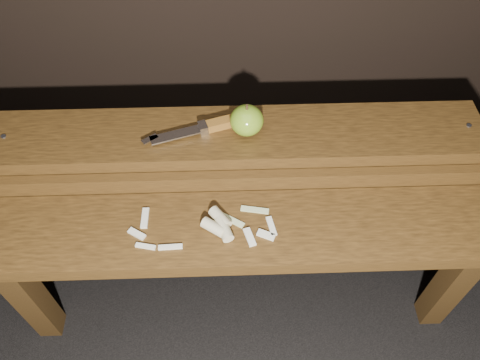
{
  "coord_description": "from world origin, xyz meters",
  "views": [
    {
      "loc": [
        -0.02,
        -0.62,
        1.31
      ],
      "look_at": [
        0.0,
        0.06,
        0.45
      ],
      "focal_mm": 35.0,
      "sensor_mm": 36.0,
      "label": 1
    }
  ],
  "objects_px": {
    "bench_front_tier": "(242,246)",
    "bench_rear_tier": "(239,156)",
    "apple": "(247,120)",
    "knife": "(215,125)"
  },
  "relations": [
    {
      "from": "bench_front_tier",
      "to": "bench_rear_tier",
      "type": "xyz_separation_m",
      "value": [
        0.0,
        0.23,
        0.06
      ]
    },
    {
      "from": "apple",
      "to": "knife",
      "type": "bearing_deg",
      "value": 171.04
    },
    {
      "from": "bench_front_tier",
      "to": "knife",
      "type": "distance_m",
      "value": 0.3
    },
    {
      "from": "bench_rear_tier",
      "to": "apple",
      "type": "height_order",
      "value": "apple"
    },
    {
      "from": "knife",
      "to": "bench_front_tier",
      "type": "bearing_deg",
      "value": -76.89
    },
    {
      "from": "bench_front_tier",
      "to": "apple",
      "type": "xyz_separation_m",
      "value": [
        0.02,
        0.23,
        0.18
      ]
    },
    {
      "from": "knife",
      "to": "apple",
      "type": "bearing_deg",
      "value": -8.96
    },
    {
      "from": "apple",
      "to": "knife",
      "type": "relative_size",
      "value": 0.32
    },
    {
      "from": "bench_rear_tier",
      "to": "apple",
      "type": "relative_size",
      "value": 14.28
    },
    {
      "from": "apple",
      "to": "bench_front_tier",
      "type": "bearing_deg",
      "value": -94.77
    }
  ]
}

